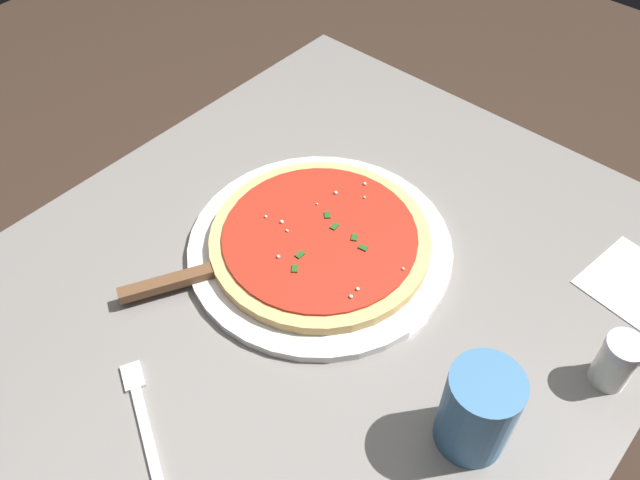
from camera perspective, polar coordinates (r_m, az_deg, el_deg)
name	(u,v)px	position (r m, az deg, el deg)	size (l,w,h in m)	color
restaurant_table	(328,338)	(1.00, 0.73, -8.64)	(0.91, 0.81, 0.76)	black
serving_plate	(320,247)	(0.90, 0.00, -0.58)	(0.37, 0.37, 0.01)	white
pizza	(320,239)	(0.89, 0.00, 0.10)	(0.30, 0.30, 0.02)	#DBB26B
pizza_server	(199,275)	(0.87, -10.62, -3.05)	(0.21, 0.14, 0.01)	silver
cup_tall_drink	(478,410)	(0.72, 13.77, -14.39)	(0.08, 0.08, 0.12)	teal
napkin_folded_right	(637,286)	(0.96, 26.22, -3.63)	(0.13, 0.12, 0.00)	white
fork	(144,422)	(0.78, -15.27, -15.22)	(0.10, 0.17, 0.00)	silver
parmesan_shaker	(617,361)	(0.83, 24.72, -9.70)	(0.05, 0.05, 0.07)	silver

